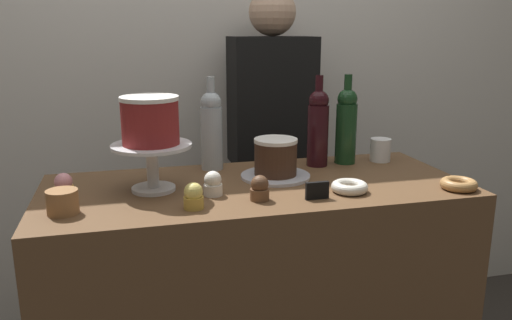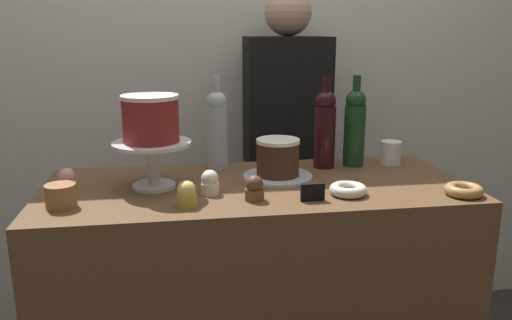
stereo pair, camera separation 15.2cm
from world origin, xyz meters
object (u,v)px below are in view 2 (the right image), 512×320
object	(u,v)px
wine_bottle_green	(355,126)
cupcake_vanilla	(210,183)
donut_sugar	(348,190)
cupcake_strawberry	(67,181)
price_sign_chalkboard	(313,192)
cookie_stack	(61,196)
donut_maple	(464,190)
cupcake_lemon	(187,194)
wine_bottle_clear	(217,128)
barista_figure	(286,164)
white_layer_cake	(151,119)
chocolate_round_cake	(278,157)
cake_stand_pedestal	(153,156)
cupcake_chocolate	(254,189)
coffee_cup_ceramic	(391,153)
wine_bottle_dark_red	(325,127)

from	to	relation	value
wine_bottle_green	cupcake_vanilla	xyz separation A→B (m)	(-0.54, -0.26, -0.11)
wine_bottle_green	donut_sugar	xyz separation A→B (m)	(-0.13, -0.33, -0.13)
cupcake_strawberry	price_sign_chalkboard	bearing A→B (deg)	-15.44
cookie_stack	donut_maple	bearing A→B (deg)	-3.59
cupcake_lemon	cookie_stack	xyz separation A→B (m)	(-0.35, 0.05, -0.00)
wine_bottle_clear	cupcake_vanilla	distance (m)	0.32
barista_figure	donut_sugar	bearing A→B (deg)	-88.44
white_layer_cake	wine_bottle_clear	xyz separation A→B (m)	(0.22, 0.20, -0.07)
price_sign_chalkboard	chocolate_round_cake	bearing A→B (deg)	102.37
white_layer_cake	donut_sugar	xyz separation A→B (m)	(0.58, -0.16, -0.20)
chocolate_round_cake	wine_bottle_clear	distance (m)	0.26
cupcake_lemon	donut_maple	world-z (taller)	cupcake_lemon
wine_bottle_clear	cupcake_strawberry	distance (m)	0.53
cupcake_lemon	cake_stand_pedestal	bearing A→B (deg)	116.84
cupcake_chocolate	coffee_cup_ceramic	bearing A→B (deg)	30.66
donut_maple	donut_sugar	size ratio (longest dim) A/B	1.00
coffee_cup_ceramic	cupcake_chocolate	bearing A→B (deg)	-149.34
wine_bottle_clear	price_sign_chalkboard	world-z (taller)	wine_bottle_clear
white_layer_cake	coffee_cup_ceramic	bearing A→B (deg)	10.66
donut_sugar	chocolate_round_cake	bearing A→B (deg)	129.93
cupcake_lemon	cupcake_vanilla	xyz separation A→B (m)	(0.07, 0.10, 0.00)
cake_stand_pedestal	price_sign_chalkboard	distance (m)	0.50
cupcake_strawberry	white_layer_cake	bearing A→B (deg)	0.93
donut_maple	cupcake_vanilla	bearing A→B (deg)	170.17
white_layer_cake	cupcake_lemon	size ratio (longest dim) A/B	2.34
wine_bottle_clear	barista_figure	size ratio (longest dim) A/B	0.20
cupcake_strawberry	coffee_cup_ceramic	size ratio (longest dim) A/B	0.87
donut_sugar	cookie_stack	size ratio (longest dim) A/B	1.33
cupcake_vanilla	barista_figure	xyz separation A→B (m)	(0.39, 0.71, -0.15)
white_layer_cake	coffee_cup_ceramic	xyz separation A→B (m)	(0.85, 0.16, -0.18)
cupcake_strawberry	cupcake_chocolate	size ratio (longest dim) A/B	1.00
cupcake_vanilla	donut_maple	bearing A→B (deg)	-9.83
donut_sugar	barista_figure	size ratio (longest dim) A/B	0.07
white_layer_cake	wine_bottle_dark_red	xyz separation A→B (m)	(0.59, 0.16, -0.07)
white_layer_cake	price_sign_chalkboard	distance (m)	0.54
price_sign_chalkboard	wine_bottle_clear	bearing A→B (deg)	120.61
chocolate_round_cake	wine_bottle_green	world-z (taller)	wine_bottle_green
cupcake_chocolate	donut_sugar	xyz separation A→B (m)	(0.28, 0.01, -0.02)
chocolate_round_cake	barista_figure	bearing A→B (deg)	75.25
chocolate_round_cake	donut_maple	world-z (taller)	chocolate_round_cake
cupcake_strawberry	cookie_stack	distance (m)	0.14
cupcake_chocolate	cupcake_vanilla	distance (m)	0.15
wine_bottle_clear	cookie_stack	xyz separation A→B (m)	(-0.46, -0.35, -0.11)
white_layer_cake	price_sign_chalkboard	xyz separation A→B (m)	(0.46, -0.20, -0.19)
donut_maple	donut_sugar	bearing A→B (deg)	170.43
cake_stand_pedestal	wine_bottle_dark_red	distance (m)	0.62
donut_sugar	cupcake_lemon	bearing A→B (deg)	-176.46
chocolate_round_cake	barista_figure	xyz separation A→B (m)	(0.15, 0.58, -0.18)
wine_bottle_dark_red	cupcake_lemon	size ratio (longest dim) A/B	4.38
white_layer_cake	cupcake_vanilla	xyz separation A→B (m)	(0.17, -0.09, -0.18)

